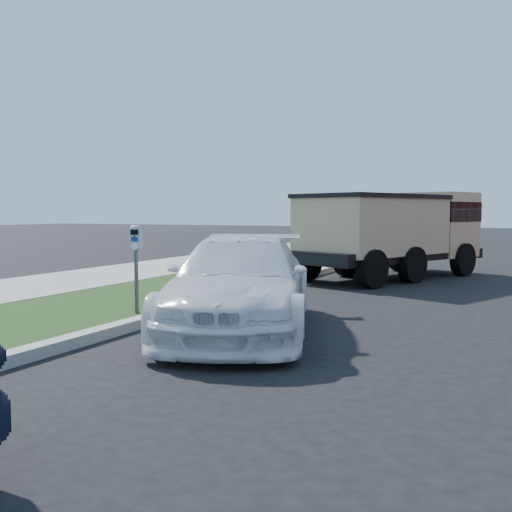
% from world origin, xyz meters
% --- Properties ---
extents(ground, '(120.00, 120.00, 0.00)m').
position_xyz_m(ground, '(0.00, 0.00, 0.00)').
color(ground, black).
rests_on(ground, ground).
extents(streetside, '(6.12, 50.00, 0.15)m').
position_xyz_m(streetside, '(-5.57, 2.00, 0.07)').
color(streetside, gray).
rests_on(streetside, ground).
extents(parking_meter, '(0.22, 0.18, 1.38)m').
position_xyz_m(parking_meter, '(-2.94, -0.15, 1.13)').
color(parking_meter, '#3F4247').
rests_on(parking_meter, ground).
extents(white_wagon, '(3.38, 5.08, 1.37)m').
position_xyz_m(white_wagon, '(-1.14, -0.05, 0.68)').
color(white_wagon, white).
rests_on(white_wagon, ground).
extents(dump_truck, '(4.16, 6.07, 2.24)m').
position_xyz_m(dump_truck, '(-0.58, 7.91, 1.26)').
color(dump_truck, black).
rests_on(dump_truck, ground).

